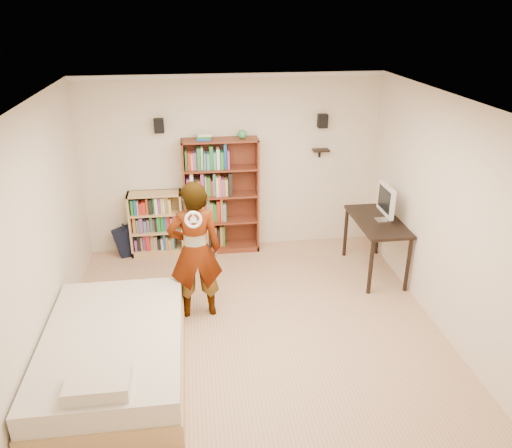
{
  "coord_description": "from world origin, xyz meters",
  "views": [
    {
      "loc": [
        -0.61,
        -4.8,
        3.6
      ],
      "look_at": [
        0.11,
        0.6,
        1.19
      ],
      "focal_mm": 35.0,
      "sensor_mm": 36.0,
      "label": 1
    }
  ],
  "objects": [
    {
      "name": "ground",
      "position": [
        0.0,
        0.0,
        0.0
      ],
      "size": [
        4.5,
        5.0,
        0.01
      ],
      "primitive_type": "cube",
      "color": "tan",
      "rests_on": "ground"
    },
    {
      "name": "room_shell",
      "position": [
        0.0,
        0.0,
        1.76
      ],
      "size": [
        4.52,
        5.02,
        2.71
      ],
      "color": "beige",
      "rests_on": "ground"
    },
    {
      "name": "crown_molding",
      "position": [
        0.0,
        0.0,
        2.67
      ],
      "size": [
        4.5,
        5.0,
        0.06
      ],
      "color": "white",
      "rests_on": "room_shell"
    },
    {
      "name": "speaker_left",
      "position": [
        -1.05,
        2.4,
        2.0
      ],
      "size": [
        0.14,
        0.12,
        0.2
      ],
      "primitive_type": "cube",
      "color": "black",
      "rests_on": "room_shell"
    },
    {
      "name": "speaker_right",
      "position": [
        1.35,
        2.4,
        2.0
      ],
      "size": [
        0.14,
        0.12,
        0.2
      ],
      "primitive_type": "cube",
      "color": "black",
      "rests_on": "room_shell"
    },
    {
      "name": "wall_shelf",
      "position": [
        1.35,
        2.41,
        1.55
      ],
      "size": [
        0.25,
        0.16,
        0.02
      ],
      "primitive_type": "cube",
      "color": "black",
      "rests_on": "room_shell"
    },
    {
      "name": "tall_bookshelf",
      "position": [
        -0.19,
        2.34,
        0.9
      ],
      "size": [
        1.13,
        0.33,
        1.79
      ],
      "primitive_type": null,
      "color": "maroon",
      "rests_on": "ground"
    },
    {
      "name": "low_bookshelf",
      "position": [
        -1.2,
        2.35,
        0.5
      ],
      "size": [
        0.8,
        0.3,
        1.0
      ],
      "primitive_type": null,
      "color": "tan",
      "rests_on": "ground"
    },
    {
      "name": "computer_desk",
      "position": [
        1.93,
        1.32,
        0.41
      ],
      "size": [
        0.61,
        1.21,
        0.83
      ],
      "primitive_type": null,
      "color": "black",
      "rests_on": "ground"
    },
    {
      "name": "imac",
      "position": [
        1.98,
        1.29,
        1.08
      ],
      "size": [
        0.12,
        0.52,
        0.51
      ],
      "primitive_type": null,
      "rotation": [
        0.0,
        0.0,
        -0.03
      ],
      "color": "silver",
      "rests_on": "computer_desk"
    },
    {
      "name": "daybed",
      "position": [
        -1.52,
        -0.44,
        0.32
      ],
      "size": [
        1.42,
        2.19,
        0.65
      ],
      "primitive_type": null,
      "color": "beige",
      "rests_on": "ground"
    },
    {
      "name": "person",
      "position": [
        -0.63,
        0.59,
        0.88
      ],
      "size": [
        0.67,
        0.46,
        1.76
      ],
      "primitive_type": "imported",
      "rotation": [
        0.0,
        0.0,
        3.21
      ],
      "color": "black",
      "rests_on": "ground"
    },
    {
      "name": "wii_wheel",
      "position": [
        -0.63,
        0.26,
        1.43
      ],
      "size": [
        0.2,
        0.07,
        0.2
      ],
      "primitive_type": "torus",
      "rotation": [
        1.36,
        0.0,
        0.0
      ],
      "color": "silver",
      "rests_on": "person"
    },
    {
      "name": "navy_bag",
      "position": [
        -1.68,
        2.34,
        0.24
      ],
      "size": [
        0.41,
        0.33,
        0.48
      ],
      "primitive_type": null,
      "rotation": [
        0.0,
        0.0,
        0.32
      ],
      "color": "black",
      "rests_on": "ground"
    }
  ]
}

